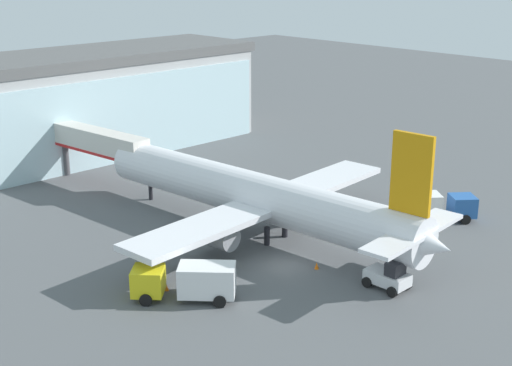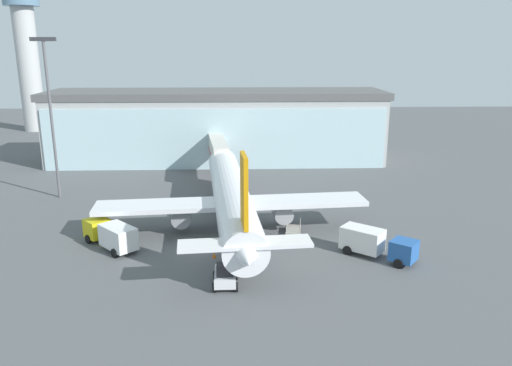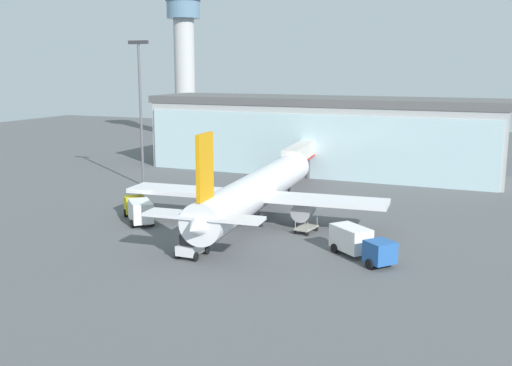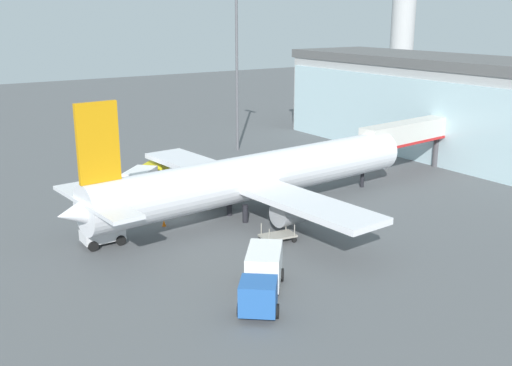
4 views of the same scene
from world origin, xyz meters
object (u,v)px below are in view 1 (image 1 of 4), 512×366
Objects in this scene: catering_truck at (188,281)px; fuel_truck at (432,206)px; airplane at (258,197)px; safety_cone_wingtip at (166,287)px; safety_cone_nose at (317,266)px; jet_bridge at (95,142)px; pushback_tug at (389,277)px; baggage_cart at (328,217)px.

fuel_truck is (26.08, -3.23, 0.00)m from catering_truck.
safety_cone_wingtip is at bearing 99.65° from airplane.
airplane is 9.11m from safety_cone_nose.
safety_cone_wingtip is (-10.04, -25.46, -4.40)m from jet_bridge.
catering_truck reaches higher than safety_cone_nose.
pushback_tug is 5.85× the size of safety_cone_wingtip.
baggage_cart is at bearing -124.07° from catering_truck.
safety_cone_nose is 1.00× the size of safety_cone_wingtip.
pushback_tug reaches higher than baggage_cart.
catering_truck is 2.11× the size of pushback_tug.
fuel_truck reaches higher than safety_cone_nose.
jet_bridge is 4.96× the size of baggage_cart.
safety_cone_nose is (-1.21, 5.95, -0.70)m from pushback_tug.
safety_cone_nose is at bearing -142.15° from fuel_truck.
fuel_truck is 2.35× the size of baggage_cart.
catering_truck is 19.13m from baggage_cart.
catering_truck is at bearing -148.02° from fuel_truck.
fuel_truck is at bearing -126.73° from airplane.
pushback_tug is (11.71, -8.86, -0.49)m from catering_truck.
airplane is (2.36, -22.26, -1.13)m from jet_bridge.
catering_truck is (-12.14, -5.44, -2.08)m from airplane.
pushback_tug reaches higher than safety_cone_nose.
airplane is 11.51× the size of pushback_tug.
airplane reaches higher than catering_truck.
baggage_cart is (18.85, 3.14, -0.97)m from catering_truck.
fuel_truck is 26.93m from safety_cone_wingtip.
jet_bridge is 4.62× the size of pushback_tug.
catering_truck is 10.96m from safety_cone_nose.
airplane is 13.22m from safety_cone_wingtip.
safety_cone_nose is at bearing -25.52° from safety_cone_wingtip.
baggage_cart is 19.14m from safety_cone_wingtip.
airplane reaches higher than pushback_tug.
jet_bridge is 36.79m from pushback_tug.
pushback_tug is 6.11m from safety_cone_nose.
jet_bridge is 27.72m from safety_cone_wingtip.
airplane is 14.53m from pushback_tug.
catering_truck is 2.27× the size of baggage_cart.
catering_truck and fuel_truck have the same top height.
jet_bridge is 27.02× the size of safety_cone_nose.
airplane is 5.25× the size of fuel_truck.
airplane reaches higher than safety_cone_nose.
fuel_truck is 15.44m from pushback_tug.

